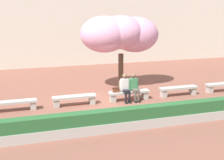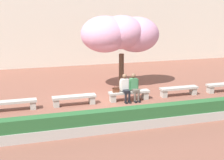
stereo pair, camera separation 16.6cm
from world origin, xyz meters
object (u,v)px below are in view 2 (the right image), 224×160
stone_bench_near_east (129,94)px  cherry_tree_main (120,34)px  person_seated_right (134,86)px  stone_bench_near_west (13,104)px  stone_bench_center (74,99)px  handbag (116,90)px  stone_bench_far_east (224,86)px  person_seated_left (125,87)px  stone_bench_east_end (179,90)px

stone_bench_near_east → cherry_tree_main: 3.59m
stone_bench_near_east → person_seated_right: bearing=-13.2°
stone_bench_near_west → cherry_tree_main: size_ratio=0.45×
stone_bench_center → cherry_tree_main: (2.98, 2.43, 2.62)m
handbag → stone_bench_near_east: bearing=2.0°
stone_bench_far_east → person_seated_left: 5.49m
cherry_tree_main → stone_bench_far_east: bearing=-26.3°
stone_bench_near_west → person_seated_right: (5.48, -0.05, 0.39)m
stone_bench_far_east → person_seated_left: person_seated_left is taller
stone_bench_far_east → stone_bench_near_west: bearing=180.0°
handbag → cherry_tree_main: size_ratio=0.08×
stone_bench_near_west → person_seated_right: bearing=-0.6°
stone_bench_center → person_seated_left: 2.44m
person_seated_right → stone_bench_far_east: bearing=0.6°
handbag → person_seated_left: bearing=-3.8°
handbag → stone_bench_near_west: bearing=179.7°
stone_bench_center → stone_bench_near_east: same height
stone_bench_center → person_seated_left: size_ratio=1.53×
stone_bench_center → person_seated_right: (2.86, -0.05, 0.39)m
stone_bench_near_west → stone_bench_east_end: (7.89, 0.00, 0.00)m
stone_bench_east_end → stone_bench_near_west: bearing=180.0°
stone_bench_center → stone_bench_far_east: size_ratio=1.00×
stone_bench_near_west → person_seated_left: 5.05m
stone_bench_near_east → stone_bench_far_east: same height
person_seated_right → cherry_tree_main: cherry_tree_main is taller
stone_bench_east_end → cherry_tree_main: cherry_tree_main is taller
stone_bench_near_west → cherry_tree_main: 6.65m
stone_bench_east_end → person_seated_left: bearing=-178.9°
stone_bench_east_end → stone_bench_far_east: 2.63m
stone_bench_near_east → stone_bench_east_end: size_ratio=1.00×
stone_bench_east_end → person_seated_left: 2.87m
person_seated_left → cherry_tree_main: cherry_tree_main is taller
cherry_tree_main → stone_bench_center: bearing=-140.8°
person_seated_right → stone_bench_near_east: bearing=166.8°
stone_bench_east_end → cherry_tree_main: bearing=133.2°
stone_bench_east_end → handbag: (-3.30, -0.02, 0.27)m
person_seated_left → handbag: person_seated_left is taller
stone_bench_far_east → person_seated_right: bearing=-179.4°
stone_bench_near_west → stone_bench_far_east: bearing=0.0°
stone_bench_near_west → handbag: handbag is taller
stone_bench_near_east → person_seated_left: 0.45m
stone_bench_center → person_seated_right: size_ratio=1.53×
person_seated_left → cherry_tree_main: size_ratio=0.30×
stone_bench_near_west → stone_bench_far_east: same height
stone_bench_center → stone_bench_far_east: 7.89m
stone_bench_east_end → stone_bench_center: bearing=180.0°
stone_bench_far_east → stone_bench_east_end: bearing=180.0°
stone_bench_near_west → handbag: bearing=-0.3°
stone_bench_center → stone_bench_near_east: size_ratio=1.00×
stone_bench_east_end → person_seated_right: 2.43m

